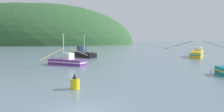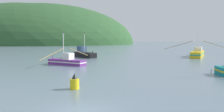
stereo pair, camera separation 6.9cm
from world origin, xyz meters
The scene contains 7 objects.
ground_plane centered at (0.00, 0.00, 0.00)m, with size 600.00×600.00×0.00m, color slate.
hill_far_left centered at (-101.66, 214.13, 0.00)m, with size 142.06×113.65×78.48m, color #2D562D.
hill_far_center centered at (-61.66, 164.73, 0.00)m, with size 141.82×113.46×61.60m, color #2D562D.
fishing_boat_black centered at (-6.88, 39.73, 0.85)m, with size 6.41×6.55×5.82m.
fishing_boat_yellow centered at (20.17, 42.67, 0.81)m, with size 14.95×10.96×5.36m.
fishing_boat_purple centered at (-7.06, 24.42, 0.64)m, with size 7.07×10.69×5.29m.
channel_buoy centered at (-1.76, 6.21, 0.57)m, with size 0.80×0.80×1.41m.
Camera 2 is at (2.65, -13.65, 4.50)m, focal length 36.96 mm.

